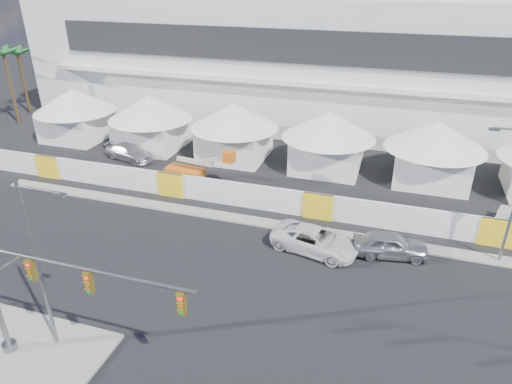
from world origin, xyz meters
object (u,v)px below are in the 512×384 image
(pickup_curb, at_px, (315,240))
(traffic_mast, at_px, (33,295))
(sedan_silver, at_px, (390,245))
(lot_car_c, at_px, (129,152))
(streetlight_median, at_px, (40,258))
(boom_lift, at_px, (191,171))

(pickup_curb, relative_size, traffic_mast, 0.54)
(sedan_silver, height_order, pickup_curb, sedan_silver)
(lot_car_c, relative_size, streetlight_median, 0.58)
(lot_car_c, bearing_deg, pickup_curb, -102.49)
(sedan_silver, distance_m, lot_car_c, 26.52)
(boom_lift, bearing_deg, sedan_silver, -14.39)
(pickup_curb, bearing_deg, lot_car_c, 75.32)
(streetlight_median, bearing_deg, boom_lift, 96.04)
(lot_car_c, xyz_separation_m, boom_lift, (7.74, -2.51, 0.17))
(sedan_silver, bearing_deg, lot_car_c, 59.57)
(traffic_mast, distance_m, boom_lift, 21.17)
(traffic_mast, height_order, streetlight_median, streetlight_median)
(sedan_silver, distance_m, boom_lift, 18.39)
(lot_car_c, distance_m, traffic_mast, 25.64)
(streetlight_median, xyz_separation_m, boom_lift, (-2.08, 19.67, -4.28))
(lot_car_c, distance_m, boom_lift, 8.14)
(pickup_curb, bearing_deg, boom_lift, 70.48)
(pickup_curb, bearing_deg, sedan_silver, -67.13)
(sedan_silver, xyz_separation_m, pickup_curb, (-4.71, -0.91, -0.01))
(sedan_silver, xyz_separation_m, lot_car_c, (-24.86, 9.21, -0.08))
(boom_lift, bearing_deg, lot_car_c, 169.01)
(sedan_silver, relative_size, streetlight_median, 0.54)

